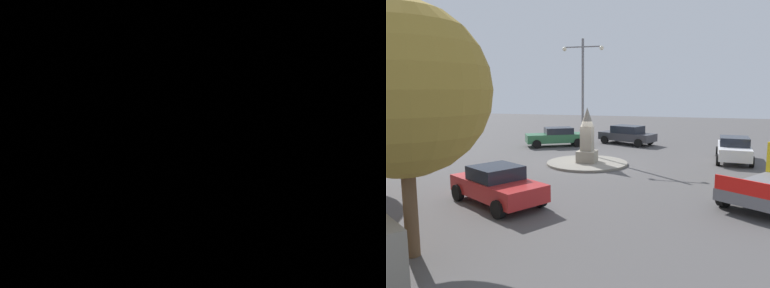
# 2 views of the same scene
# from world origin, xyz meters

# --- Properties ---
(ground_plane) EXTENTS (80.00, 80.00, 0.00)m
(ground_plane) POSITION_xyz_m (0.00, 0.00, 0.00)
(ground_plane) COLOR #4F4C4C
(traffic_island) EXTENTS (4.65, 4.65, 0.13)m
(traffic_island) POSITION_xyz_m (0.00, 0.00, 0.07)
(traffic_island) COLOR gray
(traffic_island) RESTS_ON ground
(monument) EXTENTS (1.07, 1.07, 3.15)m
(monument) POSITION_xyz_m (0.00, 0.00, 1.48)
(monument) COLOR gray
(monument) RESTS_ON traffic_island
(streetlamp) EXTENTS (2.71, 0.28, 7.45)m
(streetlamp) POSITION_xyz_m (-1.04, 2.74, 4.47)
(streetlamp) COLOR slate
(streetlamp) RESTS_ON ground
(car_dark_grey_parked_left) EXTENTS (4.72, 3.32, 1.47)m
(car_dark_grey_parked_left) POSITION_xyz_m (0.96, 8.62, 0.77)
(car_dark_grey_parked_left) COLOR #38383D
(car_dark_grey_parked_left) RESTS_ON ground
(car_white_parked_right) EXTENTS (2.20, 4.58, 1.50)m
(car_white_parked_right) POSITION_xyz_m (8.20, 3.28, 0.77)
(car_white_parked_right) COLOR silver
(car_white_parked_right) RESTS_ON ground
(car_green_passing) EXTENTS (4.69, 3.73, 1.42)m
(car_green_passing) POSITION_xyz_m (-4.09, 6.12, 0.74)
(car_green_passing) COLOR #2D6B42
(car_green_passing) RESTS_ON ground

